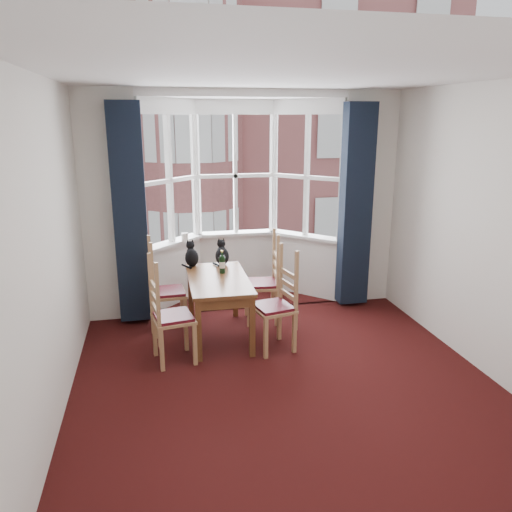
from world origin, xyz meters
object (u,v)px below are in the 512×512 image
object	(u,v)px
chair_left_near	(165,320)
chair_right_near	(281,307)
chair_left_far	(161,294)
chair_right_far	(269,284)
candle_short	(186,237)
dining_table	(218,286)
candle_tall	(184,237)
cat_left	(192,256)
wine_bottle	(222,263)
cat_right	(222,255)

from	to	relation	value
chair_left_near	chair_right_near	size ratio (longest dim) A/B	1.00
chair_left_far	chair_right_far	distance (m)	1.32
candle_short	dining_table	bearing A→B (deg)	-77.70
chair_left_near	chair_right_near	xyz separation A→B (m)	(1.25, 0.09, 0.00)
chair_right_far	candle_tall	bearing A→B (deg)	139.18
cat_left	wine_bottle	bearing A→B (deg)	-49.19
dining_table	cat_left	world-z (taller)	cat_left
cat_left	cat_right	distance (m)	0.37
chair_left_near	candle_tall	bearing A→B (deg)	79.10
dining_table	chair_right_near	xyz separation A→B (m)	(0.62, -0.42, -0.14)
dining_table	chair_left_far	distance (m)	0.72
candle_short	cat_left	bearing A→B (deg)	-88.66
chair_right_near	candle_short	size ratio (longest dim) A/B	8.77
candle_tall	dining_table	bearing A→B (deg)	-75.87
cat_right	wine_bottle	bearing A→B (deg)	-97.79
cat_right	chair_right_far	bearing A→B (deg)	-18.69
wine_bottle	cat_right	bearing A→B (deg)	82.21
chair_right_far	candle_short	xyz separation A→B (m)	(-0.93, 0.87, 0.45)
cat_right	candle_short	distance (m)	0.79
chair_right_near	cat_left	world-z (taller)	cat_left
dining_table	chair_left_near	world-z (taller)	chair_left_near
dining_table	candle_short	world-z (taller)	candle_short
wine_bottle	candle_tall	world-z (taller)	wine_bottle
chair_left_near	chair_right_near	distance (m)	1.25
dining_table	chair_left_near	size ratio (longest dim) A/B	1.35
dining_table	chair_left_far	bearing A→B (deg)	156.58
dining_table	cat_left	size ratio (longest dim) A/B	3.88
cat_left	wine_bottle	distance (m)	0.49
chair_right_near	candle_short	xyz separation A→B (m)	(-0.89, 1.63, 0.45)
chair_right_far	cat_left	bearing A→B (deg)	167.97
chair_left_near	chair_right_far	distance (m)	1.55
dining_table	candle_tall	xyz separation A→B (m)	(-0.30, 1.18, 0.31)
cat_right	wine_bottle	distance (m)	0.37
chair_left_near	chair_right_near	bearing A→B (deg)	4.29
chair_left_far	cat_left	distance (m)	0.60
dining_table	candle_short	distance (m)	1.28
chair_right_near	chair_right_far	world-z (taller)	same
dining_table	candle_short	xyz separation A→B (m)	(-0.26, 1.21, 0.31)
chair_right_near	wine_bottle	bearing A→B (deg)	132.97
dining_table	chair_right_near	distance (m)	0.76
chair_left_near	wine_bottle	distance (m)	1.04
chair_right_near	candle_tall	distance (m)	1.90
chair_right_near	chair_right_far	size ratio (longest dim) A/B	1.00
chair_left_near	wine_bottle	size ratio (longest dim) A/B	3.42
chair_left_far	chair_right_near	distance (m)	1.45
cat_left	candle_tall	world-z (taller)	cat_left
chair_right_near	candle_tall	bearing A→B (deg)	119.88
dining_table	wine_bottle	size ratio (longest dim) A/B	4.63
dining_table	cat_left	xyz separation A→B (m)	(-0.25, 0.54, 0.22)
cat_left	candle_short	world-z (taller)	cat_left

